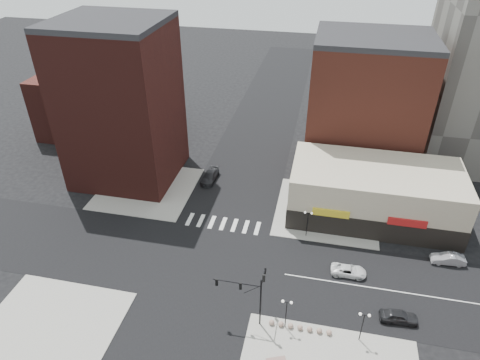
# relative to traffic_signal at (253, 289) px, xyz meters

# --- Properties ---
(ground) EXTENTS (240.00, 240.00, 0.00)m
(ground) POSITION_rel_traffic_signal_xyz_m (-7.24, 7.83, -4.96)
(ground) COLOR black
(ground) RESTS_ON ground
(road_ew) EXTENTS (200.00, 14.00, 0.02)m
(road_ew) POSITION_rel_traffic_signal_xyz_m (-7.24, 7.83, -4.95)
(road_ew) COLOR black
(road_ew) RESTS_ON ground
(road_ns) EXTENTS (14.00, 200.00, 0.02)m
(road_ns) POSITION_rel_traffic_signal_xyz_m (-7.24, 7.83, -4.95)
(road_ns) COLOR black
(road_ns) RESTS_ON ground
(sidewalk_nw) EXTENTS (15.00, 15.00, 0.12)m
(sidewalk_nw) POSITION_rel_traffic_signal_xyz_m (-21.74, 22.33, -4.90)
(sidewalk_nw) COLOR gray
(sidewalk_nw) RESTS_ON ground
(sidewalk_ne) EXTENTS (15.00, 15.00, 0.12)m
(sidewalk_ne) POSITION_rel_traffic_signal_xyz_m (7.26, 22.33, -4.90)
(sidewalk_ne) COLOR gray
(sidewalk_ne) RESTS_ON ground
(sidewalk_sw) EXTENTS (15.00, 15.00, 0.12)m
(sidewalk_sw) POSITION_rel_traffic_signal_xyz_m (-21.74, -6.67, -4.90)
(sidewalk_sw) COLOR gray
(sidewalk_sw) RESTS_ON ground
(building_nw) EXTENTS (16.00, 15.00, 25.00)m
(building_nw) POSITION_rel_traffic_signal_xyz_m (-26.24, 26.33, 7.54)
(building_nw) COLOR #3C1613
(building_nw) RESTS_ON ground
(building_nw_low) EXTENTS (20.00, 18.00, 12.00)m
(building_nw_low) POSITION_rel_traffic_signal_xyz_m (-39.24, 41.83, 1.04)
(building_nw_low) COLOR #3C1613
(building_nw_low) RESTS_ON ground
(building_ne_midrise) EXTENTS (18.00, 15.00, 22.00)m
(building_ne_midrise) POSITION_rel_traffic_signal_xyz_m (11.76, 37.33, 6.04)
(building_ne_midrise) COLOR maroon
(building_ne_midrise) RESTS_ON ground
(building_ne_row) EXTENTS (24.20, 12.20, 8.00)m
(building_ne_row) POSITION_rel_traffic_signal_xyz_m (13.76, 22.83, -1.66)
(building_ne_row) COLOR #B9AF93
(building_ne_row) RESTS_ON ground
(traffic_signal) EXTENTS (5.59, 3.09, 7.77)m
(traffic_signal) POSITION_rel_traffic_signal_xyz_m (0.00, 0.00, 0.00)
(traffic_signal) COLOR black
(traffic_signal) RESTS_ON ground
(street_lamp_se_a) EXTENTS (1.22, 0.32, 4.16)m
(street_lamp_se_a) POSITION_rel_traffic_signal_xyz_m (3.76, -0.17, -1.67)
(street_lamp_se_a) COLOR black
(street_lamp_se_a) RESTS_ON sidewalk_se
(street_lamp_se_b) EXTENTS (1.22, 0.32, 4.16)m
(street_lamp_se_b) POSITION_rel_traffic_signal_xyz_m (11.76, -0.17, -1.67)
(street_lamp_se_b) COLOR black
(street_lamp_se_b) RESTS_ON sidewalk_se
(street_lamp_ne) EXTENTS (1.22, 0.32, 4.16)m
(street_lamp_ne) POSITION_rel_traffic_signal_xyz_m (4.76, 15.83, -1.67)
(street_lamp_ne) COLOR black
(street_lamp_ne) RESTS_ON sidewalk_ne
(bollard_row) EXTENTS (6.90, 0.60, 0.60)m
(bollard_row) POSITION_rel_traffic_signal_xyz_m (5.41, -0.17, -4.54)
(bollard_row) COLOR #8B6E60
(bollard_row) RESTS_ON sidewalk_se
(white_suv) EXTENTS (4.46, 2.12, 1.23)m
(white_suv) POSITION_rel_traffic_signal_xyz_m (10.59, 9.54, -4.35)
(white_suv) COLOR white
(white_suv) RESTS_ON ground
(dark_sedan_east) EXTENTS (4.31, 1.94, 1.44)m
(dark_sedan_east) POSITION_rel_traffic_signal_xyz_m (16.10, 3.39, -4.24)
(dark_sedan_east) COLOR black
(dark_sedan_east) RESTS_ON ground
(silver_sedan) EXTENTS (4.38, 1.81, 1.41)m
(silver_sedan) POSITION_rel_traffic_signal_xyz_m (23.23, 14.33, -4.26)
(silver_sedan) COLOR #939297
(silver_sedan) RESTS_ON ground
(dark_sedan_north) EXTENTS (2.41, 5.35, 1.52)m
(dark_sedan_north) POSITION_rel_traffic_signal_xyz_m (-12.35, 26.96, -4.20)
(dark_sedan_north) COLOR black
(dark_sedan_north) RESTS_ON ground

